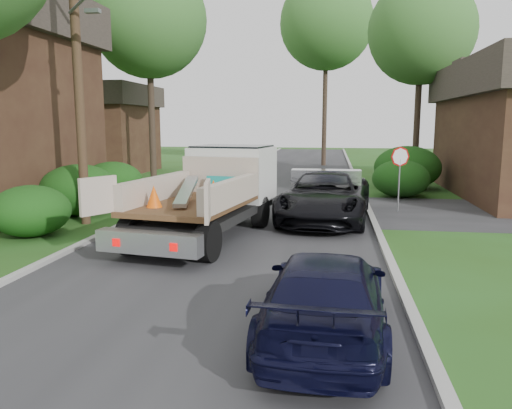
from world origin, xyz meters
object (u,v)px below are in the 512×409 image
object	(u,v)px
tree_center_far	(327,23)
navy_suv	(325,295)
utility_pole	(78,65)
flatbed_truck	(218,186)
tree_right_far	(422,31)
tree_left_far	(149,20)
black_pickup	(325,196)
stop_sign	(400,165)
house_left_far	(94,128)

from	to	relation	value
tree_center_far	navy_suv	world-z (taller)	tree_center_far
utility_pole	flatbed_truck	bearing A→B (deg)	-5.92
tree_right_far	navy_suv	world-z (taller)	tree_right_far
tree_center_far	flatbed_truck	size ratio (longest dim) A/B	2.01
tree_left_far	tree_right_far	distance (m)	15.31
utility_pole	black_pickup	xyz separation A→B (m)	(7.94, 1.76, -4.32)
stop_sign	house_left_far	world-z (taller)	house_left_far
tree_left_far	tree_center_far	xyz separation A→B (m)	(9.50, 13.00, 2.00)
flatbed_truck	stop_sign	bearing A→B (deg)	45.91
tree_left_far	tree_center_far	distance (m)	16.22
house_left_far	flatbed_truck	bearing A→B (deg)	-54.05
black_pickup	navy_suv	world-z (taller)	black_pickup
tree_left_far	tree_right_far	bearing A→B (deg)	11.31
utility_pole	tree_left_far	xyz separation A→B (m)	(-2.02, 12.02, 3.81)
tree_right_far	navy_suv	bearing A→B (deg)	-102.11
stop_sign	flatbed_truck	size ratio (longest dim) A/B	0.34
tree_left_far	tree_center_far	size ratio (longest dim) A/B	0.84
tree_center_far	stop_sign	bearing A→B (deg)	-81.34
tree_left_far	stop_sign	bearing A→B (deg)	-32.21
stop_sign	black_pickup	world-z (taller)	stop_sign
tree_right_far	flatbed_truck	xyz separation A→B (m)	(-8.30, -15.50, -7.05)
house_left_far	black_pickup	xyz separation A→B (m)	(15.96, -15.26, -2.20)
black_pickup	navy_suv	xyz separation A→B (m)	(0.14, -9.58, -0.18)
tree_center_far	flatbed_truck	bearing A→B (deg)	-96.28
black_pickup	navy_suv	bearing A→B (deg)	-83.71
house_left_far	navy_suv	size ratio (longest dim) A/B	1.64
tree_left_far	black_pickup	distance (m)	16.45
tree_left_far	flatbed_truck	bearing A→B (deg)	-61.83
flatbed_truck	black_pickup	size ratio (longest dim) A/B	1.19
tree_center_far	black_pickup	xyz separation A→B (m)	(0.46, -23.26, -10.13)
stop_sign	tree_center_far	distance (m)	23.15
utility_pole	black_pickup	world-z (taller)	utility_pole
utility_pole	house_left_far	xyz separation A→B (m)	(-8.02, 17.02, -2.12)
house_left_far	black_pickup	bearing A→B (deg)	-43.71
navy_suv	utility_pole	bearing A→B (deg)	-41.52
stop_sign	navy_suv	xyz separation A→B (m)	(-2.60, -11.84, -1.11)
utility_pole	tree_left_far	bearing A→B (deg)	99.54
stop_sign	tree_center_far	world-z (taller)	tree_center_far
utility_pole	flatbed_truck	distance (m)	6.01
stop_sign	tree_center_far	bearing A→B (deg)	98.66
utility_pole	tree_center_far	size ratio (longest dim) A/B	0.68
house_left_far	utility_pole	bearing A→B (deg)	-64.77
stop_sign	tree_right_far	xyz separation A→B (m)	(2.30, 11.00, 6.70)
tree_left_far	flatbed_truck	world-z (taller)	tree_left_far
utility_pole	tree_right_far	world-z (taller)	tree_right_far
stop_sign	house_left_far	xyz separation A→B (m)	(-18.70, 13.00, 1.27)
utility_pole	tree_center_far	world-z (taller)	tree_center_far
tree_right_far	tree_center_far	distance (m)	11.68
tree_left_far	black_pickup	size ratio (longest dim) A/B	1.99
tree_left_far	tree_center_far	world-z (taller)	tree_center_far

